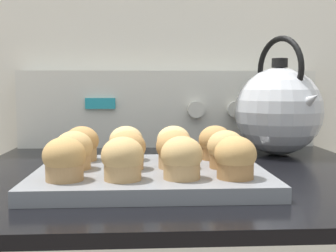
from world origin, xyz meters
The scene contains 16 objects.
wall_back centered at (0.00, 0.72, 1.20)m, with size 8.00×0.05×2.40m.
control_panel centered at (0.00, 0.66, 0.98)m, with size 0.75×0.07×0.19m.
muffin_pan centered at (-0.05, 0.25, 0.90)m, with size 0.36×0.28×0.02m.
muffin_r0_c0 centered at (-0.17, 0.17, 0.94)m, with size 0.06×0.06×0.06m.
muffin_r0_c1 centered at (-0.09, 0.17, 0.94)m, with size 0.06×0.06×0.06m.
muffin_r0_c2 centered at (-0.01, 0.18, 0.94)m, with size 0.06×0.06×0.06m.
muffin_r0_c3 centered at (0.07, 0.17, 0.94)m, with size 0.06×0.06×0.06m.
muffin_r1_c0 centered at (-0.17, 0.26, 0.94)m, with size 0.06×0.06×0.06m.
muffin_r1_c1 centered at (-0.09, 0.25, 0.94)m, with size 0.06×0.06×0.06m.
muffin_r1_c2 centered at (-0.01, 0.26, 0.94)m, with size 0.06×0.06×0.06m.
muffin_r1_c3 centered at (0.07, 0.25, 0.94)m, with size 0.06×0.06×0.06m.
muffin_r2_c0 centered at (-0.17, 0.34, 0.94)m, with size 0.06×0.06×0.06m.
muffin_r2_c1 centered at (-0.09, 0.33, 0.94)m, with size 0.06×0.06×0.06m.
muffin_r2_c2 centered at (-0.01, 0.33, 0.94)m, with size 0.06×0.06×0.06m.
muffin_r2_c3 centered at (0.07, 0.33, 0.94)m, with size 0.06×0.06×0.06m.
tea_kettle centered at (0.24, 0.51, 0.99)m, with size 0.19×0.22×0.26m.
Camera 1 is at (-0.06, -0.41, 1.04)m, focal length 45.00 mm.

